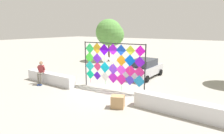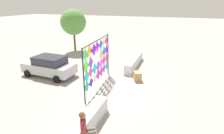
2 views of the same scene
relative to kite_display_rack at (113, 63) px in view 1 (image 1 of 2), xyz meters
The scene contains 8 objects.
ground 1.92m from the kite_display_rack, 91.56° to the right, with size 120.00×120.00×0.00m, color #9E998E.
plaza_ledge_left 4.92m from the kite_display_rack, 164.53° to the right, with size 4.44×0.55×0.75m, color silver.
plaza_ledge_right 4.88m from the kite_display_rack, 15.60° to the right, with size 4.44×0.55×0.75m, color silver.
kite_display_rack is the anchor object (origin of this frame).
seated_vendor 5.23m from the kite_display_rack, 160.11° to the right, with size 0.68×0.77×1.60m.
parked_car 4.18m from the kite_display_rack, 84.52° to the left, with size 1.97×3.87×1.48m.
cardboard_box_large 3.10m from the kite_display_rack, 51.53° to the right, with size 0.63×0.47×0.62m, color tan.
tree_palm_like 11.17m from the kite_display_rack, 124.89° to the left, with size 3.13×3.55×4.96m.
Camera 1 is at (6.20, -8.65, 3.84)m, focal length 29.53 mm.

